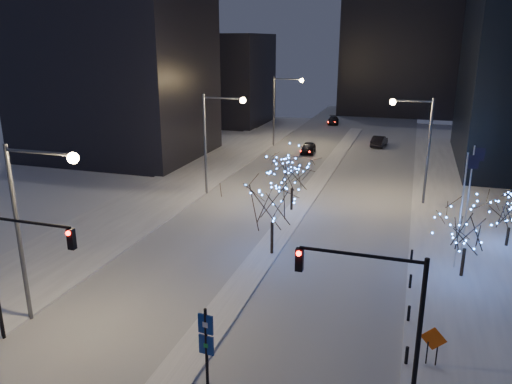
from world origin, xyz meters
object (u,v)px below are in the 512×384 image
at_px(street_lamp_w_mid, 215,131).
at_px(street_lamp_w_near, 32,212).
at_px(street_lamp_w_far, 281,102).
at_px(street_lamp_east, 419,137).
at_px(traffic_signal_west, 15,259).
at_px(holiday_tree_plaza_far, 511,213).
at_px(holiday_tree_median_far, 292,171).
at_px(traffic_signal_east, 381,304).
at_px(holiday_tree_median_near, 272,196).
at_px(car_mid, 379,141).
at_px(car_far, 333,121).
at_px(construction_sign, 433,342).
at_px(wayfinding_sign, 206,340).
at_px(car_near, 308,148).
at_px(holiday_tree_plaza_near, 468,225).

bearing_deg(street_lamp_w_mid, street_lamp_w_near, -90.00).
xyz_separation_m(street_lamp_w_far, street_lamp_east, (19.02, -22.00, -0.05)).
xyz_separation_m(traffic_signal_west, holiday_tree_plaza_far, (25.42, 21.23, -1.98)).
bearing_deg(holiday_tree_median_far, street_lamp_w_mid, 162.58).
relative_size(traffic_signal_east, holiday_tree_median_near, 1.03).
bearing_deg(street_lamp_w_mid, car_mid, 64.81).
bearing_deg(street_lamp_w_near, holiday_tree_plaza_far, 36.56).
height_order(traffic_signal_west, holiday_tree_median_near, traffic_signal_west).
xyz_separation_m(street_lamp_east, holiday_tree_median_far, (-10.54, -5.66, -2.62)).
bearing_deg(car_far, street_lamp_w_far, -107.54).
relative_size(holiday_tree_median_far, holiday_tree_plaza_far, 1.38).
height_order(street_lamp_w_near, construction_sign, street_lamp_w_near).
distance_m(wayfinding_sign, construction_sign, 10.70).
xyz_separation_m(traffic_signal_east, car_mid, (-4.07, 55.36, -3.98)).
relative_size(car_near, car_mid, 0.93).
bearing_deg(holiday_tree_plaza_far, street_lamp_w_near, -143.44).
bearing_deg(car_far, construction_sign, -83.99).
xyz_separation_m(car_far, holiday_tree_plaza_far, (21.77, -53.00, 2.09)).
bearing_deg(street_lamp_w_near, street_lamp_w_far, 90.00).
bearing_deg(traffic_signal_east, street_lamp_w_mid, 124.51).
bearing_deg(holiday_tree_plaza_far, street_lamp_w_far, 130.10).
xyz_separation_m(car_near, construction_sign, (15.39, -44.25, 0.61)).
relative_size(street_lamp_w_far, holiday_tree_median_near, 1.48).
xyz_separation_m(car_mid, wayfinding_sign, (-3.13, -56.70, 1.68)).
bearing_deg(holiday_tree_median_near, traffic_signal_east, -57.96).
relative_size(holiday_tree_plaza_near, construction_sign, 2.71).
distance_m(traffic_signal_east, holiday_tree_plaza_near, 14.54).
bearing_deg(traffic_signal_west, street_lamp_w_near, 103.96).
bearing_deg(holiday_tree_plaza_near, traffic_signal_east, -107.85).
height_order(street_lamp_w_far, car_near, street_lamp_w_far).
height_order(car_far, holiday_tree_plaza_far, holiday_tree_plaza_far).
xyz_separation_m(car_near, holiday_tree_median_far, (3.61, -24.21, 3.07)).
relative_size(holiday_tree_plaza_far, construction_sign, 2.02).
bearing_deg(holiday_tree_plaza_near, car_far, 107.01).
xyz_separation_m(traffic_signal_west, holiday_tree_median_near, (8.94, 14.48, -0.24)).
bearing_deg(construction_sign, holiday_tree_median_near, 144.49).
height_order(car_mid, holiday_tree_plaza_far, holiday_tree_plaza_far).
bearing_deg(car_far, holiday_tree_plaza_near, -79.96).
bearing_deg(car_near, holiday_tree_median_far, -85.56).
bearing_deg(holiday_tree_plaza_far, holiday_tree_plaza_near, -119.26).
height_order(street_lamp_w_mid, car_mid, street_lamp_w_mid).
bearing_deg(traffic_signal_west, construction_sign, 12.27).
height_order(car_mid, holiday_tree_plaza_near, holiday_tree_plaza_near).
distance_m(holiday_tree_median_near, holiday_tree_plaza_near, 12.91).
bearing_deg(holiday_tree_median_near, construction_sign, -43.26).
bearing_deg(street_lamp_w_far, car_far, 79.43).
height_order(car_near, car_far, car_near).
distance_m(street_lamp_w_far, wayfinding_sign, 53.58).
height_order(street_lamp_w_far, car_far, street_lamp_w_far).
relative_size(street_lamp_w_near, holiday_tree_median_near, 1.48).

